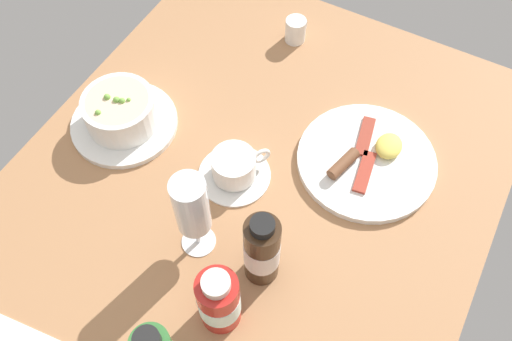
{
  "coord_description": "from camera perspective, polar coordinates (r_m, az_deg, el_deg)",
  "views": [
    {
      "loc": [
        39.26,
        24.91,
        84.6
      ],
      "look_at": [
        -4.7,
        0.87,
        4.42
      ],
      "focal_mm": 37.77,
      "sensor_mm": 36.0,
      "label": 1
    }
  ],
  "objects": [
    {
      "name": "creamer_jug",
      "position": [
        1.2,
        4.24,
        14.63
      ],
      "size": [
        4.43,
        5.36,
        5.88
      ],
      "color": "white",
      "rests_on": "ground_plane"
    },
    {
      "name": "coffee_cup",
      "position": [
        0.97,
        -2.3,
        0.29
      ],
      "size": [
        13.4,
        13.4,
        5.93
      ],
      "color": "white",
      "rests_on": "ground_plane"
    },
    {
      "name": "sauce_bottle_red",
      "position": [
        0.82,
        -3.95,
        -13.58
      ],
      "size": [
        6.52,
        6.52,
        14.62
      ],
      "color": "#B21E19",
      "rests_on": "ground_plane"
    },
    {
      "name": "sauce_bottle_brown",
      "position": [
        0.84,
        0.62,
        -8.45
      ],
      "size": [
        5.72,
        5.72,
        17.25
      ],
      "color": "#382314",
      "rests_on": "ground_plane"
    },
    {
      "name": "ground_plane",
      "position": [
        0.98,
        -1.77,
        -3.68
      ],
      "size": [
        110.0,
        84.0,
        3.0
      ],
      "primitive_type": "cube",
      "color": "#A8754C"
    },
    {
      "name": "wine_glass",
      "position": [
        0.83,
        -6.83,
        -3.99
      ],
      "size": [
        5.88,
        5.88,
        18.98
      ],
      "color": "white",
      "rests_on": "ground_plane"
    },
    {
      "name": "breakfast_plate",
      "position": [
        1.02,
        11.68,
        1.13
      ],
      "size": [
        25.87,
        25.87,
        3.7
      ],
      "color": "white",
      "rests_on": "ground_plane"
    },
    {
      "name": "porridge_bowl",
      "position": [
        1.06,
        -14.09,
        5.89
      ],
      "size": [
        20.64,
        20.64,
        8.37
      ],
      "color": "white",
      "rests_on": "ground_plane"
    }
  ]
}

